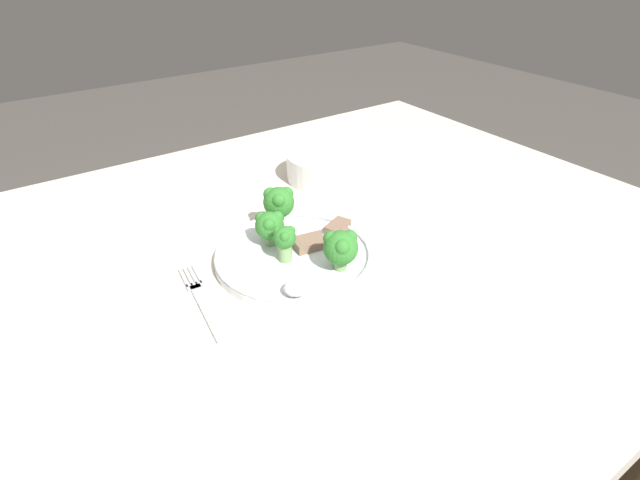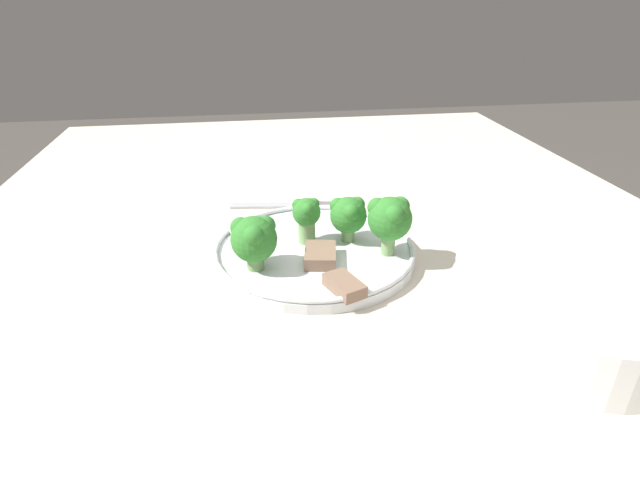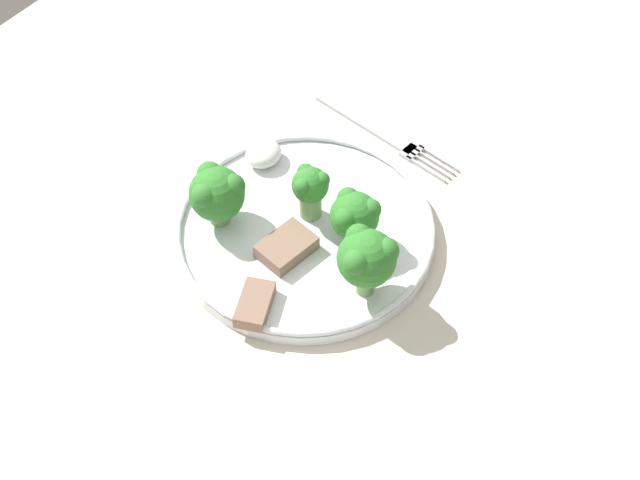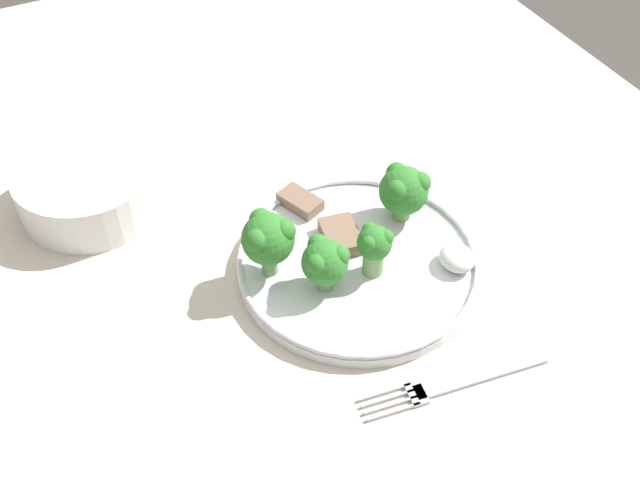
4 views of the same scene
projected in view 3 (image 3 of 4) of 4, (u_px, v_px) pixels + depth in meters
table at (325, 304)px, 0.89m from camera, size 1.38×0.99×0.74m
dinner_plate at (302, 234)px, 0.82m from camera, size 0.24×0.24×0.02m
fork at (383, 133)px, 0.91m from camera, size 0.04×0.18×0.00m
broccoli_floret_near_rim_left at (310, 188)px, 0.80m from camera, size 0.03×0.03×0.06m
broccoli_floret_center_left at (367, 258)px, 0.74m from camera, size 0.05×0.05×0.07m
broccoli_floret_back_left at (355, 215)px, 0.78m from camera, size 0.05×0.04×0.06m
broccoli_floret_front_left at (217, 193)px, 0.80m from camera, size 0.05×0.05×0.06m
meat_slice_front_slice at (286, 247)px, 0.80m from camera, size 0.05×0.04×0.01m
meat_slice_middle_slice at (255, 304)px, 0.76m from camera, size 0.05×0.04×0.01m
sauce_dollop at (263, 154)px, 0.87m from camera, size 0.04×0.03×0.02m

